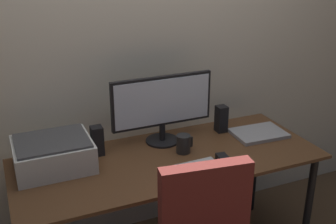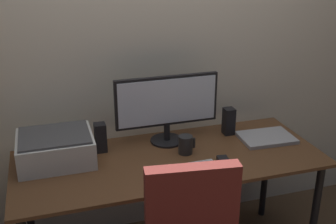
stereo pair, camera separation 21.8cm
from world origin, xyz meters
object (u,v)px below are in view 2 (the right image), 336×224
at_px(speaker_right, 229,121).
at_px(coffee_mug, 186,145).
at_px(laptop, 266,138).
at_px(desk, 170,170).
at_px(speaker_left, 100,138).
at_px(monitor, 167,104).
at_px(keyboard, 191,169).
at_px(printer, 56,148).
at_px(mouse, 224,162).

bearing_deg(speaker_right, coffee_mug, -153.79).
bearing_deg(laptop, coffee_mug, -174.73).
bearing_deg(desk, speaker_left, 151.28).
bearing_deg(coffee_mug, desk, -166.18).
bearing_deg(coffee_mug, speaker_left, 159.61).
bearing_deg(monitor, keyboard, -87.76).
bearing_deg(keyboard, printer, 153.36).
relative_size(laptop, speaker_right, 1.88).
height_order(speaker_right, printer, speaker_right).
distance_m(mouse, coffee_mug, 0.24).
distance_m(mouse, speaker_right, 0.41).
bearing_deg(mouse, monitor, 127.03).
distance_m(coffee_mug, speaker_left, 0.49).
bearing_deg(coffee_mug, printer, 170.43).
bearing_deg(speaker_right, desk, -156.43).
bearing_deg(desk, monitor, 77.35).
distance_m(desk, coffee_mug, 0.17).
height_order(desk, coffee_mug, coffee_mug).
bearing_deg(mouse, speaker_left, 156.80).
bearing_deg(speaker_right, printer, -177.27).
relative_size(coffee_mug, speaker_left, 0.63).
bearing_deg(desk, printer, 166.62).
distance_m(laptop, speaker_left, 1.00).
xyz_separation_m(desk, keyboard, (0.06, -0.17, 0.09)).
bearing_deg(printer, speaker_right, 2.73).
bearing_deg(laptop, keyboard, -156.31).
xyz_separation_m(mouse, coffee_mug, (-0.15, 0.18, 0.04)).
distance_m(coffee_mug, speaker_right, 0.38).
xyz_separation_m(coffee_mug, speaker_right, (0.34, 0.17, 0.03)).
height_order(desk, printer, printer).
relative_size(desk, printer, 4.29).
bearing_deg(laptop, speaker_left, 174.26).
distance_m(coffee_mug, laptop, 0.53).
relative_size(speaker_right, printer, 0.43).
distance_m(keyboard, coffee_mug, 0.21).
distance_m(desk, laptop, 0.64).
bearing_deg(keyboard, desk, 107.99).
bearing_deg(keyboard, coffee_mug, 76.93).
bearing_deg(desk, speaker_right, 23.57).
height_order(desk, speaker_left, speaker_left).
xyz_separation_m(laptop, printer, (-1.24, 0.09, 0.07)).
relative_size(desk, laptop, 5.36).
xyz_separation_m(keyboard, printer, (-0.67, 0.32, 0.07)).
relative_size(keyboard, speaker_right, 1.71).
distance_m(desk, speaker_left, 0.44).
distance_m(monitor, mouse, 0.47).
relative_size(desk, mouse, 17.86).
xyz_separation_m(mouse, speaker_right, (0.19, 0.35, 0.07)).
distance_m(desk, printer, 0.64).
height_order(monitor, coffee_mug, monitor).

